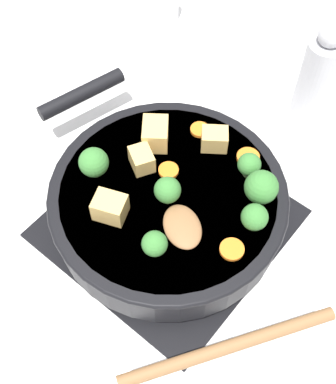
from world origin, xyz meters
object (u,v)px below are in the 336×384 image
(wooden_spoon, at_px, (208,294))
(salt_shaker, at_px, (169,1))
(pepper_mill, at_px, (318,76))
(skillet_pan, at_px, (167,202))

(wooden_spoon, relative_size, salt_shaker, 2.95)
(pepper_mill, bearing_deg, wooden_spoon, 12.47)
(skillet_pan, xyz_separation_m, pepper_mill, (-0.32, 0.04, 0.02))
(wooden_spoon, height_order, pepper_mill, pepper_mill)
(pepper_mill, bearing_deg, salt_shaker, -95.96)
(skillet_pan, bearing_deg, salt_shaker, -140.78)
(skillet_pan, distance_m, wooden_spoon, 0.16)
(skillet_pan, distance_m, pepper_mill, 0.33)
(pepper_mill, xyz_separation_m, salt_shaker, (-0.04, -0.34, -0.04))
(skillet_pan, distance_m, salt_shaker, 0.46)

